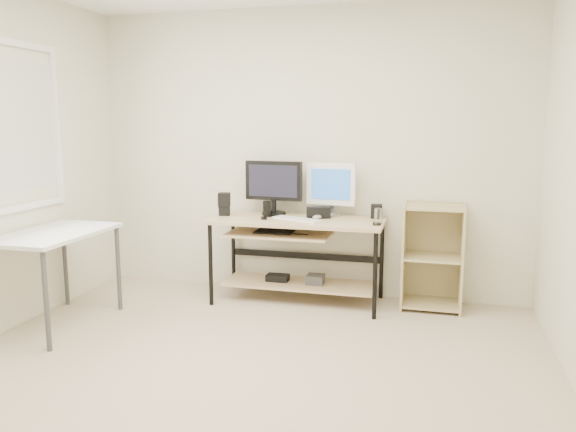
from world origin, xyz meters
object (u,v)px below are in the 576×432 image
(side_table, at_px, (54,242))
(white_imac, at_px, (331,185))
(desk, at_px, (295,242))
(shelf_unit, at_px, (432,256))
(audio_controller, at_px, (268,209))
(black_monitor, at_px, (274,184))

(side_table, height_order, white_imac, white_imac)
(desk, xyz_separation_m, shelf_unit, (1.18, 0.16, -0.09))
(shelf_unit, xyz_separation_m, audio_controller, (-1.44, -0.13, 0.37))
(black_monitor, relative_size, audio_controller, 3.72)
(shelf_unit, relative_size, audio_controller, 6.27)
(desk, height_order, audio_controller, audio_controller)
(shelf_unit, bearing_deg, black_monitor, 179.70)
(white_imac, relative_size, audio_controller, 3.34)
(desk, relative_size, side_table, 1.50)
(black_monitor, relative_size, white_imac, 1.11)
(side_table, height_order, black_monitor, black_monitor)
(side_table, xyz_separation_m, black_monitor, (1.41, 1.23, 0.36))
(shelf_unit, distance_m, audio_controller, 1.49)
(white_imac, xyz_separation_m, audio_controller, (-0.54, -0.17, -0.21))
(black_monitor, xyz_separation_m, white_imac, (0.52, 0.04, -0.00))
(side_table, relative_size, audio_controller, 6.97)
(shelf_unit, xyz_separation_m, white_imac, (-0.90, 0.04, 0.57))
(desk, xyz_separation_m, side_table, (-1.65, -1.06, 0.13))
(desk, relative_size, audio_controller, 10.46)
(black_monitor, xyz_separation_m, audio_controller, (-0.02, -0.14, -0.21))
(side_table, bearing_deg, shelf_unit, 23.33)
(white_imac, bearing_deg, black_monitor, -168.72)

